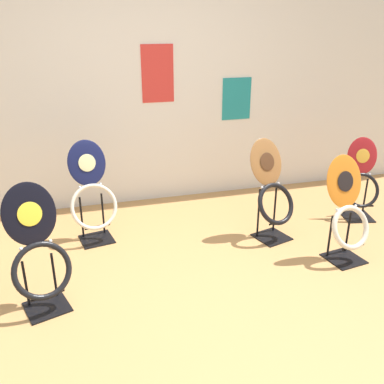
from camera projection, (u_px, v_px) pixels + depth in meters
ground_plane at (198, 316)px, 2.90m from camera, size 14.00×14.00×0.00m
wall_back at (139, 80)px, 4.30m from camera, size 8.00×0.07×2.60m
toilet_seat_display_crimson_swirl at (361, 182)px, 4.22m from camera, size 0.38×0.34×0.80m
toilet_seat_display_jazz_black at (39, 256)px, 2.85m from camera, size 0.45×0.40×0.89m
toilet_seat_display_navy_moon at (92, 196)px, 3.76m from camera, size 0.44×0.37×0.90m
toilet_seat_display_woodgrain at (272, 191)px, 3.80m from camera, size 0.46×0.46×0.90m
toilet_seat_display_orange_sun at (348, 214)px, 3.46m from camera, size 0.40×0.38×0.87m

